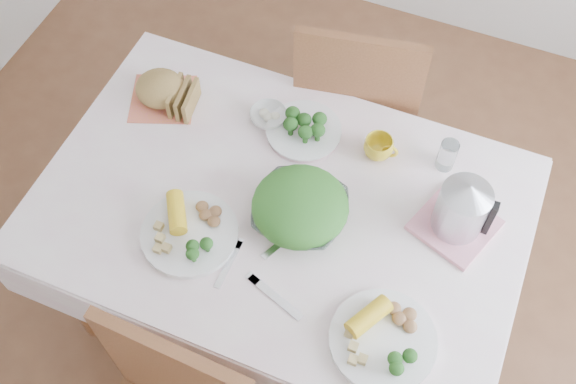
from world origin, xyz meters
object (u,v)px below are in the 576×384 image
at_px(dinner_plate_left, 190,234).
at_px(dinner_plate_right, 383,341).
at_px(chair_far, 358,103).
at_px(yellow_mug, 378,148).
at_px(electric_kettle, 463,206).
at_px(salad_bowl, 300,211).
at_px(dining_table, 281,261).

xyz_separation_m(dinner_plate_left, dinner_plate_right, (0.64, -0.09, 0.00)).
xyz_separation_m(chair_far, dinner_plate_left, (-0.24, -0.93, 0.31)).
xyz_separation_m(yellow_mug, electric_kettle, (0.30, -0.17, 0.08)).
bearing_deg(yellow_mug, salad_bowl, -114.66).
bearing_deg(salad_bowl, dining_table, 167.65).
distance_m(dining_table, yellow_mug, 0.56).
xyz_separation_m(dining_table, chair_far, (0.03, 0.72, 0.09)).
bearing_deg(salad_bowl, chair_far, 93.17).
height_order(chair_far, electric_kettle, electric_kettle).
height_order(salad_bowl, dinner_plate_right, salad_bowl).
xyz_separation_m(dining_table, salad_bowl, (0.07, -0.02, 0.42)).
bearing_deg(chair_far, yellow_mug, 103.36).
relative_size(dining_table, salad_bowl, 5.08).
distance_m(salad_bowl, dinner_plate_right, 0.46).
distance_m(chair_far, electric_kettle, 0.87).
height_order(dining_table, chair_far, chair_far).
bearing_deg(dinner_plate_right, salad_bowl, 141.77).
bearing_deg(dinner_plate_left, yellow_mug, 49.68).
height_order(dining_table, dinner_plate_right, dinner_plate_right).
height_order(chair_far, dinner_plate_right, chair_far).
xyz_separation_m(dining_table, electric_kettle, (0.52, 0.13, 0.51)).
distance_m(dining_table, dinner_plate_right, 0.66).
height_order(salad_bowl, electric_kettle, electric_kettle).
xyz_separation_m(dining_table, yellow_mug, (0.22, 0.30, 0.43)).
distance_m(dinner_plate_left, electric_kettle, 0.81).
distance_m(salad_bowl, yellow_mug, 0.35).
xyz_separation_m(dinner_plate_right, electric_kettle, (0.09, 0.43, 0.11)).
relative_size(salad_bowl, electric_kettle, 1.31).
distance_m(dinner_plate_left, dinner_plate_right, 0.65).
xyz_separation_m(chair_far, dinner_plate_right, (0.40, -1.02, 0.31)).
distance_m(salad_bowl, dinner_plate_left, 0.34).
distance_m(dining_table, electric_kettle, 0.74).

